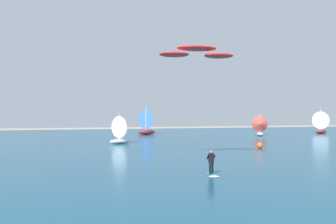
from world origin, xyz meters
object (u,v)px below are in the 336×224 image
object	(u,v)px
sailboat_mid_right	(149,122)
sailboat_heeled_over	(260,126)
sailboat_center_horizon	(123,129)
kite	(197,52)
marker_buoy	(260,145)
sailboat_outermost	(322,122)
kitesurfer	(212,166)

from	to	relation	value
sailboat_mid_right	sailboat_heeled_over	distance (m)	21.49
sailboat_heeled_over	sailboat_center_horizon	size ratio (longest dim) A/B	0.96
kite	sailboat_mid_right	xyz separation A→B (m)	(6.18, 43.23, -6.85)
marker_buoy	sailboat_mid_right	bearing A→B (deg)	99.33
sailboat_mid_right	sailboat_heeled_over	bearing A→B (deg)	-30.65
sailboat_mid_right	marker_buoy	distance (m)	33.93
sailboat_heeled_over	sailboat_outermost	bearing A→B (deg)	14.34
kite	marker_buoy	bearing A→B (deg)	40.05
sailboat_mid_right	marker_buoy	bearing A→B (deg)	-80.67
kite	sailboat_heeled_over	bearing A→B (deg)	52.62
kitesurfer	sailboat_center_horizon	size ratio (longest dim) A/B	0.48
kite	sailboat_center_horizon	world-z (taller)	kite
sailboat_mid_right	sailboat_center_horizon	distance (m)	23.06
sailboat_heeled_over	sailboat_mid_right	bearing A→B (deg)	149.35
kitesurfer	sailboat_outermost	distance (m)	61.08
marker_buoy	kitesurfer	bearing A→B (deg)	-128.49
kite	sailboat_heeled_over	world-z (taller)	kite
sailboat_center_horizon	marker_buoy	world-z (taller)	sailboat_center_horizon
sailboat_mid_right	sailboat_heeled_over	size ratio (longest dim) A/B	1.36
sailboat_outermost	sailboat_center_horizon	world-z (taller)	sailboat_outermost
sailboat_heeled_over	marker_buoy	size ratio (longest dim) A/B	5.47
sailboat_mid_right	marker_buoy	size ratio (longest dim) A/B	7.43
sailboat_heeled_over	sailboat_center_horizon	bearing A→B (deg)	-159.28
kite	sailboat_outermost	world-z (taller)	kite
sailboat_outermost	sailboat_mid_right	xyz separation A→B (m)	(-35.43, 6.61, 0.20)
sailboat_heeled_over	marker_buoy	bearing A→B (deg)	-120.03
sailboat_outermost	sailboat_mid_right	world-z (taller)	sailboat_mid_right
sailboat_center_horizon	marker_buoy	size ratio (longest dim) A/B	5.70
sailboat_heeled_over	kitesurfer	bearing A→B (deg)	-123.82
sailboat_heeled_over	sailboat_center_horizon	world-z (taller)	sailboat_center_horizon
kitesurfer	sailboat_center_horizon	distance (m)	28.68
kite	sailboat_center_horizon	size ratio (longest dim) A/B	1.56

